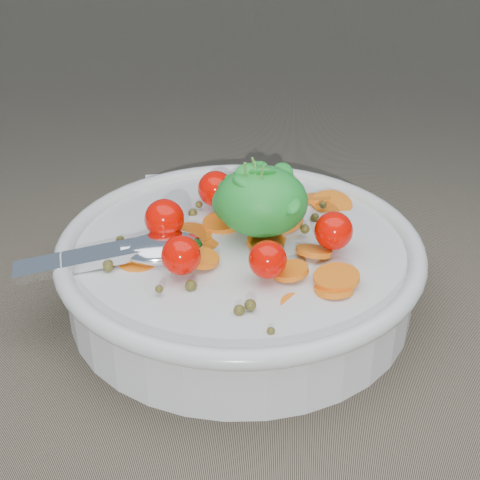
{
  "coord_description": "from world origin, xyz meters",
  "views": [
    {
      "loc": [
        0.05,
        -0.47,
        0.33
      ],
      "look_at": [
        0.01,
        -0.02,
        0.06
      ],
      "focal_mm": 50.0,
      "sensor_mm": 36.0,
      "label": 1
    }
  ],
  "objects": [
    {
      "name": "ground",
      "position": [
        0.0,
        0.0,
        0.0
      ],
      "size": [
        6.0,
        6.0,
        0.0
      ],
      "primitive_type": "plane",
      "color": "#756953",
      "rests_on": "ground"
    },
    {
      "name": "napkin",
      "position": [
        -0.02,
        0.15,
        0.0
      ],
      "size": [
        0.19,
        0.17,
        0.01
      ],
      "primitive_type": "cube",
      "rotation": [
        0.0,
        0.0,
        0.16
      ],
      "color": "white",
      "rests_on": "ground"
    },
    {
      "name": "bowl",
      "position": [
        0.01,
        -0.02,
        0.03
      ],
      "size": [
        0.32,
        0.29,
        0.12
      ],
      "color": "silver",
      "rests_on": "ground"
    }
  ]
}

